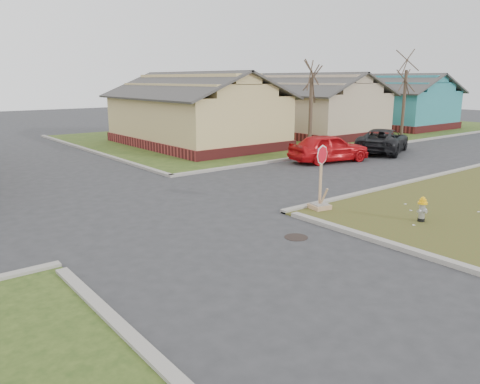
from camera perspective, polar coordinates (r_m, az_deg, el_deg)
ground at (r=11.85m, az=-2.48°, el=-7.10°), size 120.00×120.00×0.00m
verge_far_right at (r=39.46m, az=8.21°, el=7.43°), size 37.00×19.00×0.05m
curbs at (r=15.98m, az=-13.06°, el=-1.94°), size 80.00×40.00×0.12m
manhole at (r=12.84m, az=6.86°, el=-5.49°), size 0.64×0.64×0.01m
side_house_yellow at (r=30.42m, az=-5.55°, el=9.79°), size 7.60×11.60×4.70m
side_house_tan at (r=36.81m, az=7.85°, el=10.38°), size 7.60×11.60×4.70m
side_house_teal at (r=44.54m, az=16.98°, el=10.47°), size 7.60×11.60×4.70m
tree_mid_right at (r=28.14m, az=8.59°, el=9.32°), size 0.22×0.22×4.20m
tree_far_right at (r=36.22m, az=19.34°, el=10.09°), size 0.22×0.22×4.76m
fire_hydrant at (r=14.90m, az=21.33°, el=-1.81°), size 0.28×0.28×0.76m
stop_sign at (r=15.45m, az=9.73°, el=-0.38°), size 0.60×0.58×2.10m
red_sedan at (r=24.65m, az=10.79°, el=5.31°), size 4.55×2.61×1.46m
dark_pickup at (r=28.64m, az=17.00°, el=6.03°), size 5.51×4.15×1.39m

